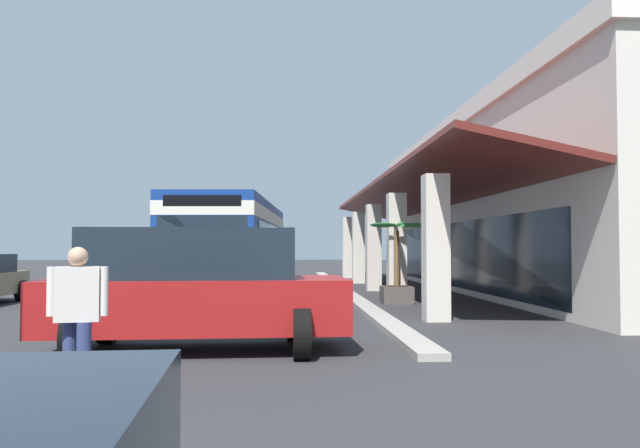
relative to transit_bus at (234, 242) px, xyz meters
The scene contains 7 objects.
ground 10.86m from the transit_bus, 123.19° to the left, with size 120.00×120.00×0.00m, color #2D2D30.
curb_strip 5.38m from the transit_bus, 130.16° to the left, with size 30.82×0.50×0.12m, color #9E998E.
plaza_building 13.96m from the transit_bus, 103.63° to the left, with size 25.98×14.41×6.65m.
transit_bus is the anchor object (origin of this frame).
parked_suv_red 11.00m from the transit_bus, ahead, with size 2.84×4.88×1.97m.
pedestrian 14.05m from the transit_bus, ahead, with size 0.31×0.68×1.67m.
potted_palm 5.72m from the transit_bus, 64.27° to the left, with size 2.18×1.84×2.43m.
Camera 1 is at (27.31, 0.74, 1.67)m, focal length 36.09 mm.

